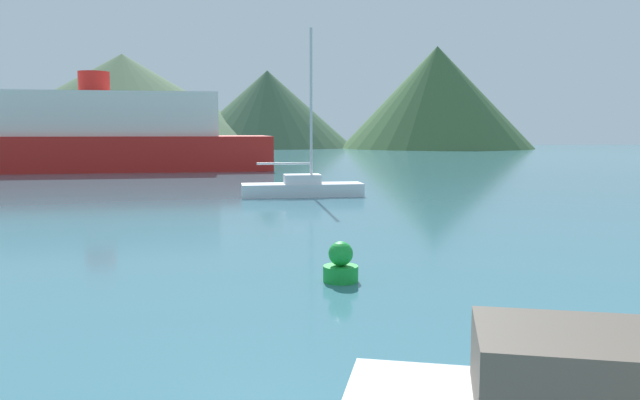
{
  "coord_description": "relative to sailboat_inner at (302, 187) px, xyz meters",
  "views": [
    {
      "loc": [
        -1.6,
        -1.45,
        2.94
      ],
      "look_at": [
        0.57,
        14.0,
        1.2
      ],
      "focal_mm": 35.0,
      "sensor_mm": 36.0,
      "label": 1
    }
  ],
  "objects": [
    {
      "name": "buoy_marker",
      "position": [
        -1.02,
        -15.92,
        -0.1
      ],
      "size": [
        0.69,
        0.69,
        0.79
      ],
      "color": "green",
      "rests_on": "ground_plane"
    },
    {
      "name": "ferry_distant",
      "position": [
        -13.26,
        21.4,
        2.09
      ],
      "size": [
        26.26,
        10.06,
        7.31
      ],
      "rotation": [
        0.0,
        0.0,
        0.04
      ],
      "color": "red",
      "rests_on": "ground_plane"
    },
    {
      "name": "hill_far_east",
      "position": [
        30.88,
        74.03,
        8.02
      ],
      "size": [
        32.09,
        32.09,
        16.88
      ],
      "color": "#3D6038",
      "rests_on": "ground_plane"
    },
    {
      "name": "sailboat_inner",
      "position": [
        0.0,
        0.0,
        0.0
      ],
      "size": [
        5.44,
        1.51,
        7.42
      ],
      "rotation": [
        0.0,
        0.0,
        0.01
      ],
      "color": "silver",
      "rests_on": "ground_plane"
    },
    {
      "name": "hill_east",
      "position": [
        3.12,
        82.98,
        6.27
      ],
      "size": [
        30.37,
        30.37,
        13.39
      ],
      "color": "#38563D",
      "rests_on": "ground_plane"
    },
    {
      "name": "hill_central",
      "position": [
        -21.69,
        85.09,
        7.61
      ],
      "size": [
        54.99,
        54.99,
        16.06
      ],
      "color": "#4C6647",
      "rests_on": "ground_plane"
    }
  ]
}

